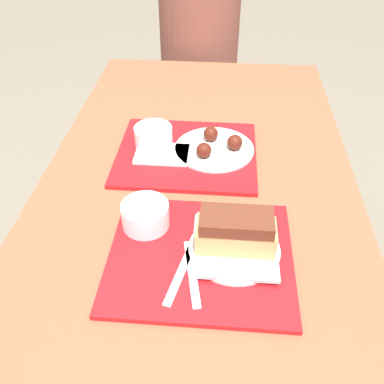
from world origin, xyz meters
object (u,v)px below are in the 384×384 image
Objects in this scene: brisket_sandwich_plate at (235,237)px; person_seated_across at (199,36)px; bowl_coleslaw_far at (153,135)px; tray_near at (201,256)px; tray_far at (187,154)px; wings_plate_far at (215,146)px; bowl_coleslaw_near at (145,214)px.

person_seated_across reaches higher than brisket_sandwich_plate.
tray_near is at bearing -68.41° from bowl_coleslaw_far.
person_seated_across is (-0.03, 0.88, 0.02)m from tray_far.
tray_far is at bearing -169.97° from wings_plate_far.
tray_far is 0.53× the size of person_seated_across.
tray_near is 0.38m from tray_far.
brisket_sandwich_plate reaches higher than tray_far.
bowl_coleslaw_far is (-0.10, 0.03, 0.04)m from tray_far.
person_seated_across reaches higher than tray_near.
tray_near is 0.08m from brisket_sandwich_plate.
bowl_coleslaw_near is at bearing -84.40° from bowl_coleslaw_far.
person_seated_across is (0.04, 1.18, -0.02)m from bowl_coleslaw_near.
brisket_sandwich_plate reaches higher than tray_near.
person_seated_across is (-0.11, 0.87, 0.00)m from wings_plate_far.
tray_far is at bearing 99.65° from tray_near.
tray_far is at bearing -88.28° from person_seated_across.
tray_near is 0.53× the size of person_seated_across.
tray_near is 0.44m from bowl_coleslaw_far.
wings_plate_far is (-0.06, 0.38, -0.03)m from brisket_sandwich_plate.
bowl_coleslaw_near is at bearing -114.59° from wings_plate_far.
person_seated_across is at bearing 88.16° from bowl_coleslaw_near.
wings_plate_far is (0.18, -0.01, -0.02)m from bowl_coleslaw_far.
bowl_coleslaw_near is 0.21m from brisket_sandwich_plate.
bowl_coleslaw_far is at bearing -94.70° from person_seated_across.
bowl_coleslaw_near and bowl_coleslaw_far have the same top height.
brisket_sandwich_plate reaches higher than wings_plate_far.
bowl_coleslaw_near is 0.15× the size of person_seated_across.
brisket_sandwich_plate is at bearing 13.15° from tray_near.
wings_plate_far is 0.87m from person_seated_across.
tray_near is at bearing -92.09° from wings_plate_far.
bowl_coleslaw_near is 0.48× the size of wings_plate_far.
tray_near is 1.00× the size of tray_far.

